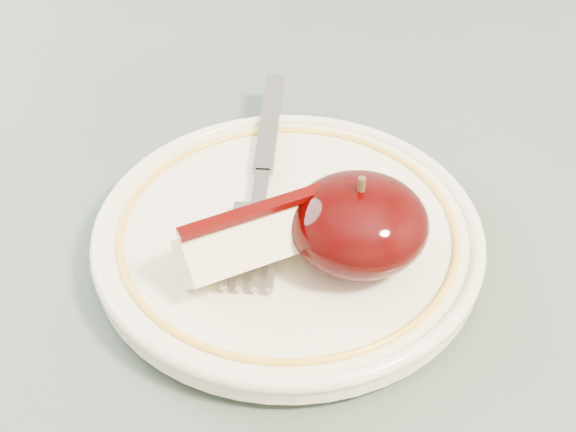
{
  "coord_description": "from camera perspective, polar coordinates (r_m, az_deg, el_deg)",
  "views": [
    {
      "loc": [
        0.08,
        -0.26,
        1.07
      ],
      "look_at": [
        0.09,
        0.06,
        0.78
      ],
      "focal_mm": 50.0,
      "sensor_mm": 36.0,
      "label": 1
    }
  ],
  "objects": [
    {
      "name": "plate",
      "position": [
        0.45,
        -0.0,
        -1.32
      ],
      "size": [
        0.22,
        0.22,
        0.02
      ],
      "color": "beige",
      "rests_on": "table"
    },
    {
      "name": "apple_half",
      "position": [
        0.42,
        5.03,
        -0.55
      ],
      "size": [
        0.07,
        0.07,
        0.05
      ],
      "color": "black",
      "rests_on": "plate"
    },
    {
      "name": "apple_wedge",
      "position": [
        0.42,
        -2.07,
        -1.58
      ],
      "size": [
        0.09,
        0.07,
        0.04
      ],
      "rotation": [
        0.0,
        0.0,
        0.41
      ],
      "color": "#F8EBB7",
      "rests_on": "plate"
    },
    {
      "name": "fork",
      "position": [
        0.48,
        -1.82,
        3.04
      ],
      "size": [
        0.04,
        0.2,
        0.0
      ],
      "rotation": [
        0.0,
        0.0,
        1.46
      ],
      "color": "gray",
      "rests_on": "plate"
    }
  ]
}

